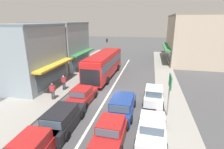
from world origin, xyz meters
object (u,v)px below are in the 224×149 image
object	(u,v)px
traffic_light_downstreet	(107,45)
hatchback_queue_gap_filler	(34,147)
parked_sedan_kerb_front	(152,129)
pedestrian_browsing_midblock	(53,90)
pedestrian_far_walker	(86,69)
city_bus	(104,63)
directional_road_sign	(170,85)
wagon_queue_far_back	(122,106)
parked_hatchback_kerb_second	(154,95)
pedestrian_with_handbag_near	(64,82)
sedan_adjacent_lane_lead	(82,96)
sedan_behind_bus_mid	(111,131)
wagon_adjacent_lane_trail	(63,119)

from	to	relation	value
traffic_light_downstreet	hatchback_queue_gap_filler	bearing A→B (deg)	-84.85
hatchback_queue_gap_filler	parked_sedan_kerb_front	bearing A→B (deg)	26.96
hatchback_queue_gap_filler	pedestrian_browsing_midblock	bearing A→B (deg)	112.98
pedestrian_far_walker	city_bus	bearing A→B (deg)	14.66
hatchback_queue_gap_filler	directional_road_sign	distance (m)	9.90
wagon_queue_far_back	hatchback_queue_gap_filler	world-z (taller)	wagon_queue_far_back
traffic_light_downstreet	directional_road_sign	world-z (taller)	traffic_light_downstreet
wagon_queue_far_back	parked_hatchback_kerb_second	world-z (taller)	wagon_queue_far_back
directional_road_sign	pedestrian_with_handbag_near	distance (m)	11.17
sedan_adjacent_lane_lead	pedestrian_far_walker	bearing A→B (deg)	107.64
hatchback_queue_gap_filler	traffic_light_downstreet	xyz separation A→B (m)	(-2.33, 25.83, 2.15)
pedestrian_far_walker	parked_sedan_kerb_front	bearing A→B (deg)	-52.74
sedan_adjacent_lane_lead	pedestrian_with_handbag_near	xyz separation A→B (m)	(-2.99, 2.21, 0.40)
sedan_behind_bus_mid	pedestrian_far_walker	world-z (taller)	pedestrian_far_walker
wagon_adjacent_lane_trail	parked_hatchback_kerb_second	world-z (taller)	wagon_adjacent_lane_trail
wagon_queue_far_back	sedan_behind_bus_mid	size ratio (longest dim) A/B	1.06
directional_road_sign	wagon_queue_far_back	bearing A→B (deg)	-175.52
sedan_adjacent_lane_lead	wagon_queue_far_back	size ratio (longest dim) A/B	0.94
sedan_adjacent_lane_lead	sedan_behind_bus_mid	xyz separation A→B (m)	(3.86, -4.70, 0.00)
traffic_light_downstreet	parked_sedan_kerb_front	bearing A→B (deg)	-69.09
parked_hatchback_kerb_second	pedestrian_browsing_midblock	size ratio (longest dim) A/B	2.30
sedan_behind_bus_mid	parked_hatchback_kerb_second	size ratio (longest dim) A/B	1.13
parked_hatchback_kerb_second	wagon_adjacent_lane_trail	bearing A→B (deg)	-137.62
wagon_adjacent_lane_trail	pedestrian_far_walker	distance (m)	12.12
city_bus	directional_road_sign	distance (m)	12.05
parked_sedan_kerb_front	city_bus	bearing A→B (deg)	117.85
parked_sedan_kerb_front	parked_hatchback_kerb_second	size ratio (longest dim) A/B	1.13
city_bus	parked_sedan_kerb_front	xyz separation A→B (m)	(6.45, -12.20, -1.22)
sedan_behind_bus_mid	pedestrian_browsing_midblock	size ratio (longest dim) A/B	2.60
wagon_adjacent_lane_trail	pedestrian_browsing_midblock	bearing A→B (deg)	128.07
city_bus	traffic_light_downstreet	xyz separation A→B (m)	(-2.19, 10.42, 0.97)
pedestrian_with_handbag_near	traffic_light_downstreet	bearing A→B (deg)	87.48
directional_road_sign	pedestrian_far_walker	distance (m)	13.34
pedestrian_browsing_midblock	pedestrian_far_walker	bearing A→B (deg)	86.86
pedestrian_browsing_midblock	parked_hatchback_kerb_second	bearing A→B (deg)	10.99
wagon_adjacent_lane_trail	hatchback_queue_gap_filler	xyz separation A→B (m)	(-0.15, -2.97, -0.04)
sedan_adjacent_lane_lead	traffic_light_downstreet	distance (m)	18.95
sedan_behind_bus_mid	parked_hatchback_kerb_second	bearing A→B (deg)	66.92
wagon_adjacent_lane_trail	parked_sedan_kerb_front	world-z (taller)	wagon_adjacent_lane_trail
wagon_adjacent_lane_trail	directional_road_sign	bearing A→B (deg)	23.25
city_bus	directional_road_sign	size ratio (longest dim) A/B	3.03
wagon_queue_far_back	sedan_behind_bus_mid	xyz separation A→B (m)	(-0.16, -3.41, -0.08)
parked_hatchback_kerb_second	traffic_light_downstreet	size ratio (longest dim) A/B	0.89
hatchback_queue_gap_filler	pedestrian_with_handbag_near	xyz separation A→B (m)	(-3.05, 9.35, 0.36)
wagon_adjacent_lane_trail	city_bus	bearing A→B (deg)	91.34
wagon_queue_far_back	directional_road_sign	xyz separation A→B (m)	(3.56, 0.28, 1.96)
parked_hatchback_kerb_second	pedestrian_far_walker	size ratio (longest dim) A/B	2.30
pedestrian_with_handbag_near	pedestrian_browsing_midblock	bearing A→B (deg)	-87.15
city_bus	pedestrian_with_handbag_near	size ratio (longest dim) A/B	6.69
sedan_adjacent_lane_lead	pedestrian_far_walker	world-z (taller)	pedestrian_far_walker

